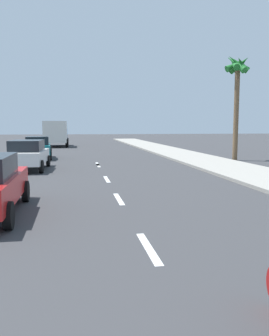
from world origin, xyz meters
The scene contains 11 objects.
ground_plane centered at (0.00, 20.00, 0.00)m, with size 160.00×160.00×0.00m, color #38383A.
sidewalk_strip centered at (6.91, 22.00, 0.07)m, with size 3.60×80.00×0.14m, color #9E998E.
lane_stripe_2 centered at (0.00, 8.94, 0.00)m, with size 0.16×1.80×0.01m, color white.
lane_stripe_3 centered at (0.00, 13.53, 0.00)m, with size 0.16×1.80×0.01m, color white.
lane_stripe_4 centered at (0.00, 17.74, 0.00)m, with size 0.16×1.80×0.01m, color white.
lane_stripe_5 centered at (0.00, 23.22, 0.00)m, with size 0.16×1.80×0.01m, color white.
lane_stripe_6 centered at (0.00, 23.99, 0.00)m, with size 0.16×1.80×0.01m, color white.
parked_car_white centered at (-3.79, 21.73, 0.84)m, with size 2.08×4.23×1.57m.
parked_car_teal centered at (-3.89, 28.13, 0.84)m, with size 2.07×4.12×1.57m.
delivery_truck centered at (-3.38, 42.94, 1.50)m, with size 2.70×6.25×2.80m.
palm_tree_far centered at (9.22, 24.71, 5.53)m, with size 1.69×1.78×7.05m.
Camera 1 is at (-1.35, 2.57, 2.31)m, focal length 37.87 mm.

